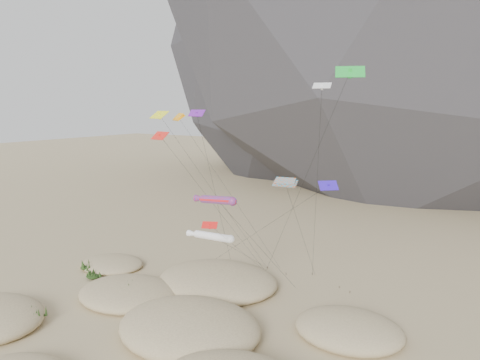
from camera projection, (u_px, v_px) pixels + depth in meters
name	position (u px, v px, depth m)	size (l,w,h in m)	color
ground	(157.00, 347.00, 46.34)	(500.00, 500.00, 0.00)	#CCB789
dunes	(174.00, 323.00, 49.92)	(48.94, 39.28, 4.14)	#CCB789
dune_grass	(173.00, 326.00, 48.92)	(43.48, 29.06, 1.55)	black
kite_stakes	(280.00, 274.00, 66.02)	(21.91, 3.77, 0.30)	#3F2D1E
rainbow_tube_kite	(216.00, 200.00, 54.90)	(9.92, 10.45, 13.51)	red
white_tube_kite	(211.00, 236.00, 54.18)	(7.31, 16.28, 9.42)	white
orange_parafoil	(180.00, 120.00, 56.03)	(7.53, 16.08, 22.77)	#FFA30D
multi_parafoil	(286.00, 184.00, 47.49)	(4.98, 17.85, 16.48)	#E65018
delta_kites	(245.00, 131.00, 50.77)	(26.74, 22.35, 27.29)	purple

